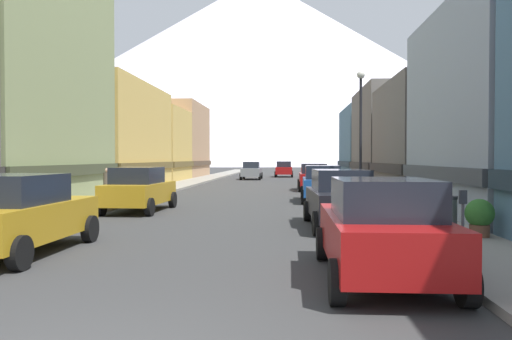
{
  "coord_description": "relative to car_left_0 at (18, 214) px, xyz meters",
  "views": [
    {
      "loc": [
        2.19,
        -4.67,
        2.13
      ],
      "look_at": [
        -0.12,
        30.44,
        1.31
      ],
      "focal_mm": 35.45,
      "sensor_mm": 36.0,
      "label": 1
    }
  ],
  "objects": [
    {
      "name": "storefront_left_3",
      "position": [
        -8.44,
        34.98,
        2.32
      ],
      "size": [
        9.78,
        8.48,
        6.68
      ],
      "color": "#D8B259",
      "rests_on": "ground"
    },
    {
      "name": "sidewalk_left",
      "position": [
        -2.45,
        28.89,
        -0.82
      ],
      "size": [
        2.5,
        100.0,
        0.15
      ],
      "primitive_type": "cube",
      "color": "gray",
      "rests_on": "ground"
    },
    {
      "name": "car_left_0",
      "position": [
        0.0,
        0.0,
        0.0
      ],
      "size": [
        2.1,
        4.42,
        1.78
      ],
      "color": "#B28419",
      "rests_on": "ground"
    },
    {
      "name": "car_right_0",
      "position": [
        7.6,
        -1.87,
        0.0
      ],
      "size": [
        2.06,
        4.4,
        1.78
      ],
      "color": "#9E1111",
      "rests_on": "ground"
    },
    {
      "name": "car_driving_1",
      "position": [
        5.4,
        46.92,
        0.0
      ],
      "size": [
        2.06,
        4.4,
        1.78
      ],
      "color": "#9E1111",
      "rests_on": "ground"
    },
    {
      "name": "car_driving_0",
      "position": [
        2.2,
        40.02,
        0.0
      ],
      "size": [
        2.06,
        4.4,
        1.78
      ],
      "color": "slate",
      "rests_on": "ground"
    },
    {
      "name": "potted_plant_1",
      "position": [
        10.8,
        2.29,
        -0.23
      ],
      "size": [
        0.72,
        0.72,
        0.96
      ],
      "color": "brown",
      "rests_on": "sidewalk_right"
    },
    {
      "name": "car_right_2",
      "position": [
        7.6,
        14.15,
        0.0
      ],
      "size": [
        2.12,
        4.43,
        1.78
      ],
      "color": "#19478C",
      "rests_on": "ground"
    },
    {
      "name": "car_left_1",
      "position": [
        -0.0,
        9.03,
        0.0
      ],
      "size": [
        2.17,
        4.45,
        1.78
      ],
      "color": "#B28419",
      "rests_on": "ground"
    },
    {
      "name": "car_right_3",
      "position": [
        7.6,
        22.75,
        0.0
      ],
      "size": [
        2.07,
        4.41,
        1.78
      ],
      "color": "#9E1111",
      "rests_on": "ground"
    },
    {
      "name": "streetlamp_right",
      "position": [
        9.15,
        11.87,
        3.09
      ],
      "size": [
        0.36,
        0.36,
        5.86
      ],
      "color": "black",
      "rests_on": "sidewalk_right"
    },
    {
      "name": "pedestrian_0",
      "position": [
        -2.45,
        12.14,
        -0.05
      ],
      "size": [
        0.36,
        0.36,
        1.53
      ],
      "color": "brown",
      "rests_on": "sidewalk_left"
    },
    {
      "name": "storefront_left_2",
      "position": [
        -8.36,
        23.83,
        2.62
      ],
      "size": [
        9.63,
        13.0,
        7.32
      ],
      "color": "#D8B259",
      "rests_on": "ground"
    },
    {
      "name": "parking_meter_near",
      "position": [
        9.55,
        -0.19,
        0.11
      ],
      "size": [
        0.14,
        0.1,
        1.33
      ],
      "color": "#595960",
      "rests_on": "sidewalk_right"
    },
    {
      "name": "mountain_backdrop",
      "position": [
        -10.16,
        253.89,
        47.33
      ],
      "size": [
        292.17,
        292.17,
        96.47
      ],
      "primitive_type": "cone",
      "color": "silver",
      "rests_on": "ground"
    },
    {
      "name": "car_right_1",
      "position": [
        7.6,
        4.89,
        0.0
      ],
      "size": [
        2.24,
        4.48,
        1.78
      ],
      "color": "black",
      "rests_on": "ground"
    },
    {
      "name": "storefront_right_4",
      "position": [
        15.85,
        38.48,
        2.44
      ],
      "size": [
        9.4,
        10.16,
        6.94
      ],
      "color": "slate",
      "rests_on": "ground"
    },
    {
      "name": "storefront_right_3",
      "position": [
        15.79,
        27.67,
        2.62
      ],
      "size": [
        9.27,
        10.35,
        7.31
      ],
      "color": "#66605B",
      "rests_on": "ground"
    },
    {
      "name": "storefront_left_4",
      "position": [
        -7.2,
        44.86,
        3.02
      ],
      "size": [
        7.3,
        11.16,
        8.14
      ],
      "color": "tan",
      "rests_on": "ground"
    },
    {
      "name": "sidewalk_right",
      "position": [
        10.05,
        28.89,
        -0.82
      ],
      "size": [
        2.5,
        100.0,
        0.15
      ],
      "primitive_type": "cube",
      "color": "gray",
      "rests_on": "ground"
    },
    {
      "name": "trash_bin_right",
      "position": [
        10.15,
        2.89,
        -0.26
      ],
      "size": [
        0.59,
        0.59,
        0.98
      ],
      "color": "#4C5156",
      "rests_on": "sidewalk_right"
    },
    {
      "name": "storefront_right_2",
      "position": [
        14.45,
        17.44,
        2.14
      ],
      "size": [
        6.59,
        9.19,
        6.32
      ],
      "color": "#66605B",
      "rests_on": "ground"
    }
  ]
}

